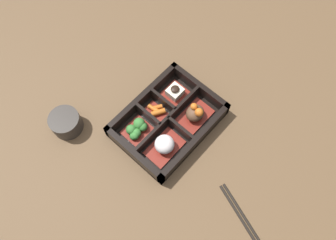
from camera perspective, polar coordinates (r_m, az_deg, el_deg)
The scene contains 10 objects.
ground_plane at distance 0.87m, azimuth 0.00°, elevation -0.67°, with size 3.00×3.00×0.00m, color brown.
bento_base at distance 0.87m, azimuth 0.00°, elevation -0.54°, with size 0.27×0.20×0.01m.
bento_rim at distance 0.85m, azimuth -0.08°, elevation 0.04°, with size 0.27×0.20×0.05m.
bowl_stew at distance 0.85m, azimuth 4.74°, elevation 1.14°, with size 0.10×0.06×0.06m.
bowl_rice at distance 0.82m, azimuth -0.61°, elevation -4.38°, with size 0.10×0.06×0.05m.
bowl_tofu at distance 0.89m, azimuth 1.21°, elevation 4.80°, with size 0.07×0.06×0.04m.
bowl_carrots at distance 0.87m, azimuth -1.92°, elevation 1.64°, with size 0.04×0.06×0.02m.
bowl_greens at distance 0.84m, azimuth -5.44°, elevation -1.64°, with size 0.07×0.06×0.04m.
tea_cup at distance 0.88m, azimuth -17.38°, elevation -0.41°, with size 0.08×0.08×0.05m.
chopsticks at distance 0.82m, azimuth 13.93°, elevation -17.72°, with size 0.09×0.22×0.01m.
Camera 1 is at (0.26, 0.23, 0.80)m, focal length 35.00 mm.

